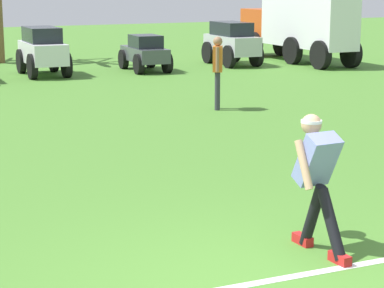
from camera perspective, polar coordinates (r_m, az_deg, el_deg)
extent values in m
cube|color=white|center=(6.99, 4.72, -10.55)|extent=(21.86, 0.80, 0.01)
cylinder|color=black|center=(7.81, 9.18, -5.40)|extent=(0.13, 0.36, 0.72)
cube|color=red|center=(8.03, 8.42, -7.21)|extent=(0.11, 0.26, 0.10)
cylinder|color=black|center=(7.57, 10.58, -6.02)|extent=(0.13, 0.44, 0.69)
cube|color=red|center=(7.57, 11.19, -8.55)|extent=(0.11, 0.26, 0.10)
cube|color=#7A84C6|center=(7.61, 9.52, -1.16)|extent=(0.35, 0.43, 0.57)
sphere|color=tan|center=(7.64, 9.08, 1.49)|extent=(0.22, 0.22, 0.21)
cylinder|color=white|center=(7.63, 9.09, 1.71)|extent=(0.22, 0.22, 0.03)
cylinder|color=tan|center=(7.97, 9.32, -1.60)|extent=(0.10, 0.57, 0.27)
cylinder|color=tan|center=(7.46, 8.52, -1.58)|extent=(0.09, 0.29, 0.49)
cylinder|color=white|center=(8.11, 8.78, -1.71)|extent=(0.37, 0.37, 0.06)
cylinder|color=#33333D|center=(16.00, 1.94, 4.04)|extent=(0.15, 0.15, 0.82)
cylinder|color=#33333D|center=(16.17, 1.96, 4.14)|extent=(0.15, 0.15, 0.82)
cube|color=orange|center=(16.00, 1.97, 6.50)|extent=(0.34, 0.39, 0.54)
cylinder|color=#936B4C|center=(15.79, 1.94, 6.46)|extent=(0.10, 0.10, 0.52)
cylinder|color=#936B4C|center=(16.21, 2.00, 6.61)|extent=(0.10, 0.10, 0.52)
sphere|color=#936B4C|center=(15.97, 1.98, 7.82)|extent=(0.27, 0.27, 0.20)
cube|color=silver|center=(22.38, -11.30, 6.83)|extent=(1.05, 2.38, 0.60)
cube|color=#1E232B|center=(22.38, -11.38, 8.17)|extent=(0.91, 1.57, 0.44)
cylinder|color=black|center=(23.07, -12.89, 6.17)|extent=(0.20, 0.72, 0.72)
cylinder|color=black|center=(23.27, -10.51, 6.33)|extent=(0.20, 0.72, 0.72)
cylinder|color=black|center=(21.55, -12.08, 5.79)|extent=(0.20, 0.72, 0.72)
cylinder|color=black|center=(21.77, -9.54, 5.96)|extent=(0.20, 0.72, 0.72)
cube|color=#474C51|center=(23.13, -3.62, 6.85)|extent=(1.03, 2.25, 0.42)
cube|color=#1E232B|center=(23.01, -3.56, 7.82)|extent=(0.86, 1.15, 0.38)
cylinder|color=black|center=(23.75, -5.25, 6.45)|extent=(0.22, 0.61, 0.60)
cylinder|color=black|center=(24.02, -3.18, 6.55)|extent=(0.22, 0.61, 0.60)
cylinder|color=black|center=(22.29, -4.09, 6.09)|extent=(0.22, 0.61, 0.60)
cylinder|color=black|center=(22.58, -1.90, 6.19)|extent=(0.22, 0.61, 0.60)
cube|color=#B7BABF|center=(24.74, 3.06, 7.56)|extent=(1.05, 2.38, 0.60)
cube|color=#1E232B|center=(24.75, 3.02, 8.77)|extent=(0.91, 1.58, 0.44)
cylinder|color=black|center=(25.26, 1.25, 6.99)|extent=(0.20, 0.73, 0.72)
cylinder|color=black|center=(25.68, 3.24, 7.06)|extent=(0.20, 0.73, 0.72)
cylinder|color=black|center=(23.86, 2.84, 6.66)|extent=(0.20, 0.73, 0.72)
cylinder|color=black|center=(24.31, 4.92, 6.74)|extent=(0.20, 0.73, 0.72)
cube|color=#CC4C19|center=(27.95, 5.49, 9.03)|extent=(1.08, 1.72, 1.15)
cube|color=white|center=(25.42, 8.84, 9.18)|extent=(1.24, 4.22, 1.65)
cylinder|color=black|center=(27.42, 4.76, 7.56)|extent=(0.26, 0.90, 0.90)
cylinder|color=black|center=(27.99, 6.84, 7.61)|extent=(0.26, 0.90, 0.90)
cylinder|color=black|center=(25.18, 7.66, 7.07)|extent=(0.26, 0.90, 0.90)
cylinder|color=black|center=(25.80, 9.85, 7.13)|extent=(0.26, 0.90, 0.90)
cylinder|color=black|center=(23.80, 9.77, 6.70)|extent=(0.26, 0.90, 0.90)
cylinder|color=black|center=(24.46, 12.02, 6.76)|extent=(0.26, 0.90, 0.90)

